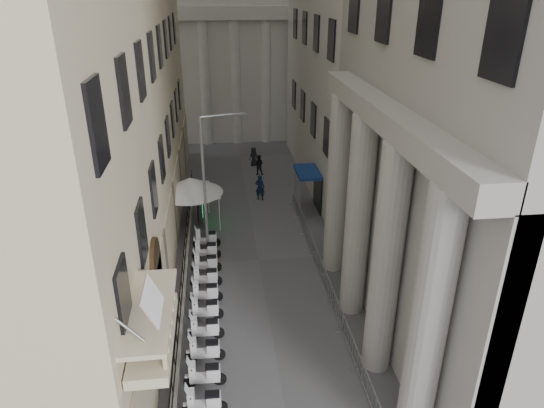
{
  "coord_description": "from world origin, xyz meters",
  "views": [
    {
      "loc": [
        -2.12,
        -5.7,
        15.05
      ],
      "look_at": [
        0.59,
        17.34,
        4.5
      ],
      "focal_mm": 32.0,
      "sensor_mm": 36.0,
      "label": 1
    }
  ],
  "objects_px": {
    "info_kiosk": "(200,212)",
    "pedestrian_b": "(259,165)",
    "pedestrian_a": "(260,188)",
    "security_tent": "(197,187)",
    "street_lamp": "(209,175)"
  },
  "relations": [
    {
      "from": "info_kiosk",
      "to": "pedestrian_b",
      "type": "relative_size",
      "value": 0.99
    },
    {
      "from": "info_kiosk",
      "to": "pedestrian_a",
      "type": "relative_size",
      "value": 0.88
    },
    {
      "from": "security_tent",
      "to": "info_kiosk",
      "type": "distance_m",
      "value": 2.05
    },
    {
      "from": "security_tent",
      "to": "pedestrian_a",
      "type": "relative_size",
      "value": 2.15
    },
    {
      "from": "street_lamp",
      "to": "pedestrian_b",
      "type": "height_order",
      "value": "street_lamp"
    },
    {
      "from": "security_tent",
      "to": "info_kiosk",
      "type": "xyz_separation_m",
      "value": [
        0.08,
        0.39,
        -2.01
      ]
    },
    {
      "from": "pedestrian_a",
      "to": "pedestrian_b",
      "type": "xyz_separation_m",
      "value": [
        0.38,
        5.37,
        -0.1
      ]
    },
    {
      "from": "info_kiosk",
      "to": "pedestrian_a",
      "type": "height_order",
      "value": "pedestrian_a"
    },
    {
      "from": "info_kiosk",
      "to": "pedestrian_a",
      "type": "bearing_deg",
      "value": 28.4
    },
    {
      "from": "street_lamp",
      "to": "info_kiosk",
      "type": "height_order",
      "value": "street_lamp"
    },
    {
      "from": "security_tent",
      "to": "pedestrian_b",
      "type": "relative_size",
      "value": 2.4
    },
    {
      "from": "street_lamp",
      "to": "pedestrian_a",
      "type": "xyz_separation_m",
      "value": [
        3.59,
        7.61,
        -4.11
      ]
    },
    {
      "from": "security_tent",
      "to": "street_lamp",
      "type": "height_order",
      "value": "street_lamp"
    },
    {
      "from": "security_tent",
      "to": "pedestrian_b",
      "type": "xyz_separation_m",
      "value": [
        4.92,
        9.43,
        -2.01
      ]
    },
    {
      "from": "street_lamp",
      "to": "info_kiosk",
      "type": "bearing_deg",
      "value": 88.43
    }
  ]
}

